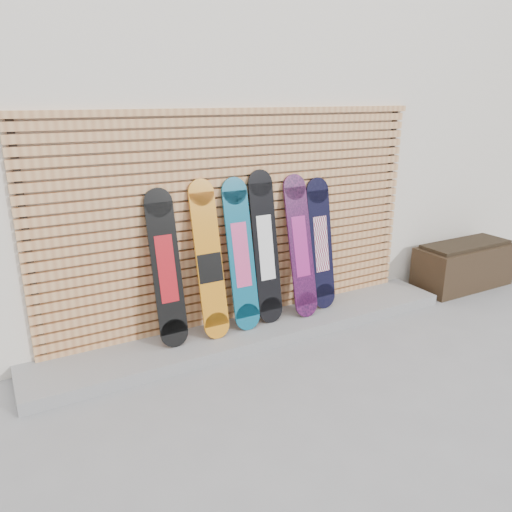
% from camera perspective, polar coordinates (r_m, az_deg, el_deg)
% --- Properties ---
extents(ground, '(80.00, 80.00, 0.00)m').
position_cam_1_polar(ground, '(4.87, 5.39, -11.79)').
color(ground, gray).
rests_on(ground, ground).
extents(building, '(12.00, 5.00, 3.60)m').
position_cam_1_polar(building, '(7.59, -6.28, 13.20)').
color(building, silver).
rests_on(building, ground).
extents(concrete_step, '(4.60, 0.70, 0.12)m').
position_cam_1_polar(concrete_step, '(5.29, -0.13, -8.47)').
color(concrete_step, gray).
rests_on(concrete_step, ground).
extents(slat_wall, '(4.26, 0.08, 2.29)m').
position_cam_1_polar(slat_wall, '(5.14, -1.71, 4.38)').
color(slat_wall, tan).
rests_on(slat_wall, ground).
extents(planter_box, '(1.33, 0.56, 0.60)m').
position_cam_1_polar(planter_box, '(7.06, 22.60, -0.96)').
color(planter_box, black).
rests_on(planter_box, ground).
extents(snowboard_0, '(0.27, 0.33, 1.49)m').
position_cam_1_polar(snowboard_0, '(4.73, -10.21, -1.46)').
color(snowboard_0, black).
rests_on(snowboard_0, concrete_step).
extents(snowboard_1, '(0.26, 0.37, 1.54)m').
position_cam_1_polar(snowboard_1, '(4.85, -5.38, -0.59)').
color(snowboard_1, orange).
rests_on(snowboard_1, concrete_step).
extents(snowboard_2, '(0.27, 0.34, 1.53)m').
position_cam_1_polar(snowboard_2, '(5.01, -1.73, 0.14)').
color(snowboard_2, '#0C5775').
rests_on(snowboard_2, concrete_step).
extents(snowboard_3, '(0.28, 0.31, 1.58)m').
position_cam_1_polar(snowboard_3, '(5.15, 1.09, 0.96)').
color(snowboard_3, black).
rests_on(snowboard_3, concrete_step).
extents(snowboard_4, '(0.27, 0.37, 1.50)m').
position_cam_1_polar(snowboard_4, '(5.34, 5.10, 1.10)').
color(snowboard_4, black).
rests_on(snowboard_4, concrete_step).
extents(snowboard_5, '(0.28, 0.28, 1.45)m').
position_cam_1_polar(snowboard_5, '(5.56, 7.42, 1.37)').
color(snowboard_5, black).
rests_on(snowboard_5, concrete_step).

